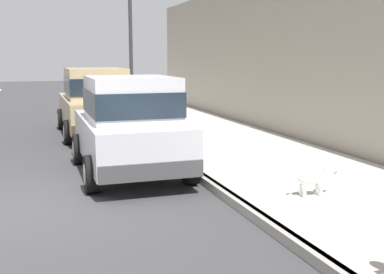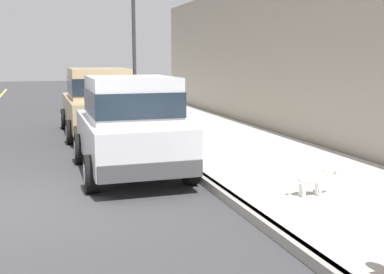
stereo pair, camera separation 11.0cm
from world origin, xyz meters
name	(u,v)px [view 2 (the right image)]	position (x,y,z in m)	size (l,w,h in m)	color
ground_plane	(13,206)	(0.00, 0.00, 0.00)	(80.00, 80.00, 0.00)	#38383A
curb	(211,184)	(3.20, 0.00, 0.07)	(0.16, 64.00, 0.14)	gray
sidewalk	(303,177)	(5.00, 0.00, 0.07)	(3.60, 64.00, 0.14)	#B7B5AD
car_silver_hatchback	(130,124)	(2.09, 1.43, 0.98)	(1.98, 3.81, 1.88)	#BCBCC1
car_tan_sedan	(99,101)	(2.12, 6.48, 0.98)	(2.05, 4.60, 1.92)	tan
dog_white	(315,178)	(4.38, -1.35, 0.43)	(0.76, 0.22, 0.49)	white
street_lamp	(134,36)	(3.55, 8.34, 2.91)	(0.36, 0.36, 4.42)	#2D2D33
building_facade	(268,55)	(7.10, 5.68, 2.28)	(0.50, 20.00, 4.56)	#9E9384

